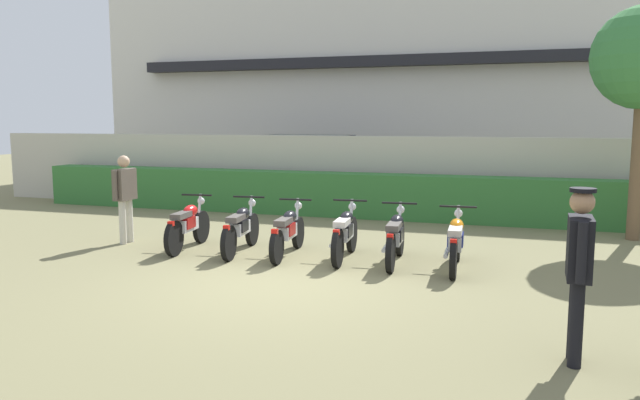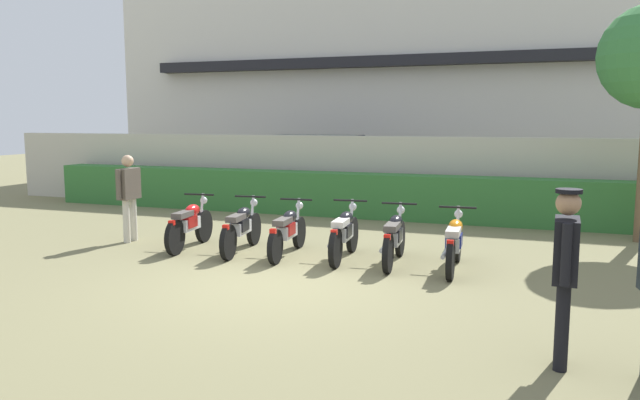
{
  "view_description": "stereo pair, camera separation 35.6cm",
  "coord_description": "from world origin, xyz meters",
  "px_view_note": "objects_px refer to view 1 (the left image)",
  "views": [
    {
      "loc": [
        3.26,
        -8.04,
        2.37
      ],
      "look_at": [
        0.0,
        2.03,
        0.97
      ],
      "focal_mm": 34.3,
      "sensor_mm": 36.0,
      "label": 1
    },
    {
      "loc": [
        3.59,
        -7.92,
        2.37
      ],
      "look_at": [
        0.0,
        2.03,
        0.97
      ],
      "focal_mm": 34.3,
      "sensor_mm": 36.0,
      "label": 2
    }
  ],
  "objects_px": {
    "parked_car": "(311,166)",
    "motorcycle_in_row_0": "(188,225)",
    "motorcycle_in_row_3": "(345,233)",
    "officer_0": "(579,260)",
    "motorcycle_in_row_2": "(288,231)",
    "motorcycle_in_row_4": "(395,237)",
    "motorcycle_in_row_5": "(456,242)",
    "motorcycle_in_row_1": "(241,228)",
    "inspector_person": "(125,191)"
  },
  "relations": [
    {
      "from": "parked_car",
      "to": "motorcycle_in_row_0",
      "type": "distance_m",
      "value": 8.2
    },
    {
      "from": "motorcycle_in_row_3",
      "to": "officer_0",
      "type": "bearing_deg",
      "value": -141.52
    },
    {
      "from": "motorcycle_in_row_2",
      "to": "motorcycle_in_row_4",
      "type": "relative_size",
      "value": 1.03
    },
    {
      "from": "parked_car",
      "to": "motorcycle_in_row_0",
      "type": "xyz_separation_m",
      "value": [
        0.38,
        -8.18,
        -0.48
      ]
    },
    {
      "from": "motorcycle_in_row_3",
      "to": "officer_0",
      "type": "relative_size",
      "value": 1.08
    },
    {
      "from": "motorcycle_in_row_3",
      "to": "motorcycle_in_row_5",
      "type": "distance_m",
      "value": 1.87
    },
    {
      "from": "motorcycle_in_row_2",
      "to": "motorcycle_in_row_3",
      "type": "bearing_deg",
      "value": -92.42
    },
    {
      "from": "motorcycle_in_row_0",
      "to": "motorcycle_in_row_2",
      "type": "relative_size",
      "value": 0.95
    },
    {
      "from": "motorcycle_in_row_4",
      "to": "officer_0",
      "type": "relative_size",
      "value": 1.09
    },
    {
      "from": "motorcycle_in_row_2",
      "to": "motorcycle_in_row_3",
      "type": "relative_size",
      "value": 1.03
    },
    {
      "from": "motorcycle_in_row_0",
      "to": "motorcycle_in_row_4",
      "type": "height_order",
      "value": "motorcycle_in_row_0"
    },
    {
      "from": "motorcycle_in_row_0",
      "to": "motorcycle_in_row_1",
      "type": "bearing_deg",
      "value": -93.67
    },
    {
      "from": "motorcycle_in_row_1",
      "to": "motorcycle_in_row_2",
      "type": "xyz_separation_m",
      "value": [
        0.89,
        0.02,
        -0.01
      ]
    },
    {
      "from": "officer_0",
      "to": "inspector_person",
      "type": "bearing_deg",
      "value": -23.59
    },
    {
      "from": "motorcycle_in_row_0",
      "to": "motorcycle_in_row_3",
      "type": "relative_size",
      "value": 0.98
    },
    {
      "from": "motorcycle_in_row_0",
      "to": "motorcycle_in_row_5",
      "type": "relative_size",
      "value": 0.98
    },
    {
      "from": "parked_car",
      "to": "motorcycle_in_row_4",
      "type": "distance_m",
      "value": 9.16
    },
    {
      "from": "motorcycle_in_row_0",
      "to": "officer_0",
      "type": "xyz_separation_m",
      "value": [
        6.3,
        -3.51,
        0.57
      ]
    },
    {
      "from": "motorcycle_in_row_0",
      "to": "parked_car",
      "type": "bearing_deg",
      "value": -3.28
    },
    {
      "from": "motorcycle_in_row_1",
      "to": "inspector_person",
      "type": "distance_m",
      "value": 2.54
    },
    {
      "from": "motorcycle_in_row_2",
      "to": "motorcycle_in_row_0",
      "type": "bearing_deg",
      "value": 87.02
    },
    {
      "from": "inspector_person",
      "to": "motorcycle_in_row_0",
      "type": "bearing_deg",
      "value": -6.15
    },
    {
      "from": "motorcycle_in_row_5",
      "to": "motorcycle_in_row_4",
      "type": "bearing_deg",
      "value": 81.31
    },
    {
      "from": "parked_car",
      "to": "officer_0",
      "type": "relative_size",
      "value": 2.62
    },
    {
      "from": "parked_car",
      "to": "motorcycle_in_row_2",
      "type": "height_order",
      "value": "parked_car"
    },
    {
      "from": "motorcycle_in_row_1",
      "to": "motorcycle_in_row_2",
      "type": "bearing_deg",
      "value": -95.78
    },
    {
      "from": "officer_0",
      "to": "motorcycle_in_row_2",
      "type": "bearing_deg",
      "value": -37.53
    },
    {
      "from": "motorcycle_in_row_3",
      "to": "officer_0",
      "type": "height_order",
      "value": "officer_0"
    },
    {
      "from": "inspector_person",
      "to": "parked_car",
      "type": "bearing_deg",
      "value": 82.52
    },
    {
      "from": "parked_car",
      "to": "motorcycle_in_row_3",
      "type": "xyz_separation_m",
      "value": [
        3.34,
        -8.08,
        -0.48
      ]
    },
    {
      "from": "parked_car",
      "to": "motorcycle_in_row_2",
      "type": "xyz_separation_m",
      "value": [
        2.31,
        -8.12,
        -0.5
      ]
    },
    {
      "from": "motorcycle_in_row_0",
      "to": "inspector_person",
      "type": "relative_size",
      "value": 1.08
    },
    {
      "from": "motorcycle_in_row_4",
      "to": "officer_0",
      "type": "distance_m",
      "value": 4.38
    },
    {
      "from": "motorcycle_in_row_3",
      "to": "parked_car",
      "type": "bearing_deg",
      "value": 18.2
    },
    {
      "from": "motorcycle_in_row_2",
      "to": "motorcycle_in_row_1",
      "type": "bearing_deg",
      "value": 86.48
    },
    {
      "from": "parked_car",
      "to": "motorcycle_in_row_1",
      "type": "bearing_deg",
      "value": -81.02
    },
    {
      "from": "motorcycle_in_row_4",
      "to": "inspector_person",
      "type": "relative_size",
      "value": 1.11
    },
    {
      "from": "motorcycle_in_row_2",
      "to": "motorcycle_in_row_4",
      "type": "bearing_deg",
      "value": -94.68
    },
    {
      "from": "motorcycle_in_row_1",
      "to": "motorcycle_in_row_3",
      "type": "xyz_separation_m",
      "value": [
        1.91,
        0.06,
        0.01
      ]
    },
    {
      "from": "motorcycle_in_row_4",
      "to": "inspector_person",
      "type": "xyz_separation_m",
      "value": [
        -5.27,
        0.09,
        0.55
      ]
    },
    {
      "from": "motorcycle_in_row_2",
      "to": "inspector_person",
      "type": "distance_m",
      "value": 3.42
    },
    {
      "from": "motorcycle_in_row_1",
      "to": "inspector_person",
      "type": "bearing_deg",
      "value": 80.32
    },
    {
      "from": "motorcycle_in_row_1",
      "to": "motorcycle_in_row_3",
      "type": "height_order",
      "value": "motorcycle_in_row_3"
    },
    {
      "from": "motorcycle_in_row_1",
      "to": "motorcycle_in_row_4",
      "type": "height_order",
      "value": "motorcycle_in_row_4"
    },
    {
      "from": "motorcycle_in_row_3",
      "to": "motorcycle_in_row_5",
      "type": "relative_size",
      "value": 1.0
    },
    {
      "from": "motorcycle_in_row_4",
      "to": "motorcycle_in_row_5",
      "type": "relative_size",
      "value": 1.01
    },
    {
      "from": "motorcycle_in_row_5",
      "to": "inspector_person",
      "type": "distance_m",
      "value": 6.28
    },
    {
      "from": "motorcycle_in_row_2",
      "to": "motorcycle_in_row_5",
      "type": "distance_m",
      "value": 2.89
    },
    {
      "from": "parked_car",
      "to": "inspector_person",
      "type": "xyz_separation_m",
      "value": [
        -1.05,
        -8.02,
        0.07
      ]
    },
    {
      "from": "motorcycle_in_row_0",
      "to": "officer_0",
      "type": "bearing_deg",
      "value": -125.09
    }
  ]
}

